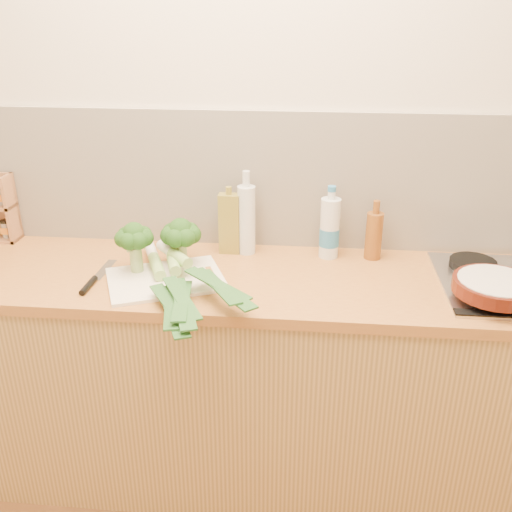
{
  "coord_description": "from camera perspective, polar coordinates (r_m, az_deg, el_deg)",
  "views": [
    {
      "loc": [
        0.26,
        -0.66,
        1.81
      ],
      "look_at": [
        0.09,
        1.1,
        1.02
      ],
      "focal_mm": 40.0,
      "sensor_mm": 36.0,
      "label": 1
    }
  ],
  "objects": [
    {
      "name": "leek_mid",
      "position": [
        1.98,
        -7.99,
        -1.79
      ],
      "size": [
        0.24,
        0.61,
        0.04
      ],
      "rotation": [
        0.0,
        0.0,
        0.32
      ],
      "color": "white",
      "rests_on": "chopping_board"
    },
    {
      "name": "leek_front",
      "position": [
        2.03,
        -9.62,
        -1.76
      ],
      "size": [
        0.33,
        0.69,
        0.04
      ],
      "rotation": [
        0.0,
        0.0,
        0.4
      ],
      "color": "white",
      "rests_on": "chopping_board"
    },
    {
      "name": "amber_bottle",
      "position": [
        2.22,
        11.71,
        2.11
      ],
      "size": [
        0.06,
        0.06,
        0.23
      ],
      "color": "brown",
      "rests_on": "counter"
    },
    {
      "name": "chefs_knife",
      "position": [
        2.09,
        -16.03,
        -2.46
      ],
      "size": [
        0.04,
        0.3,
        0.02
      ],
      "rotation": [
        0.0,
        0.0,
        -0.03
      ],
      "color": "silver",
      "rests_on": "counter"
    },
    {
      "name": "glass_bottle",
      "position": [
        2.21,
        -0.96,
        3.75
      ],
      "size": [
        0.07,
        0.07,
        0.33
      ],
      "color": "silver",
      "rests_on": "counter"
    },
    {
      "name": "chopping_board",
      "position": [
        2.05,
        -9.02,
        -2.32
      ],
      "size": [
        0.48,
        0.43,
        0.01
      ],
      "primitive_type": "cube",
      "rotation": [
        0.0,
        0.0,
        0.4
      ],
      "color": "white",
      "rests_on": "counter"
    },
    {
      "name": "water_bottle",
      "position": [
        2.2,
        7.37,
        2.62
      ],
      "size": [
        0.08,
        0.08,
        0.26
      ],
      "color": "silver",
      "rests_on": "counter"
    },
    {
      "name": "counter",
      "position": [
        2.32,
        -1.92,
        -11.88
      ],
      "size": [
        3.2,
        0.62,
        0.9
      ],
      "color": "tan",
      "rests_on": "ground"
    },
    {
      "name": "broccoli_left",
      "position": [
        2.07,
        -12.07,
        1.75
      ],
      "size": [
        0.14,
        0.14,
        0.19
      ],
      "color": "#8BA761",
      "rests_on": "chopping_board"
    },
    {
      "name": "leek_back",
      "position": [
        1.99,
        -6.45,
        -1.05
      ],
      "size": [
        0.43,
        0.5,
        0.04
      ],
      "rotation": [
        0.0,
        0.0,
        0.7
      ],
      "color": "white",
      "rests_on": "chopping_board"
    },
    {
      "name": "broccoli_right",
      "position": [
        2.1,
        -7.54,
        2.19
      ],
      "size": [
        0.15,
        0.15,
        0.18
      ],
      "color": "#8BA761",
      "rests_on": "chopping_board"
    },
    {
      "name": "room_shell",
      "position": [
        2.26,
        -1.22,
        7.59
      ],
      "size": [
        3.5,
        3.5,
        3.5
      ],
      "color": "beige",
      "rests_on": "ground"
    },
    {
      "name": "skillet",
      "position": [
        2.01,
        22.92,
        -2.82
      ],
      "size": [
        0.39,
        0.27,
        0.05
      ],
      "rotation": [
        0.0,
        0.0,
        -0.38
      ],
      "color": "#4B170C",
      "rests_on": "gas_hob"
    },
    {
      "name": "oil_tin",
      "position": [
        2.22,
        -2.68,
        3.3
      ],
      "size": [
        0.08,
        0.05,
        0.27
      ],
      "color": "olive",
      "rests_on": "counter"
    }
  ]
}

